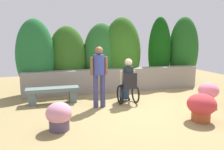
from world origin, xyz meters
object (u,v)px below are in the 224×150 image
at_px(person_in_wheelchair, 128,83).
at_px(flower_pot_red_accent, 201,106).
at_px(flower_pot_purple_near, 59,116).
at_px(flower_pot_terracotta_by_wall, 208,92).
at_px(person_standing_companion, 99,73).
at_px(stone_bench, 53,93).

distance_m(person_in_wheelchair, flower_pot_red_accent, 2.17).
height_order(flower_pot_purple_near, flower_pot_terracotta_by_wall, flower_pot_terracotta_by_wall).
bearing_deg(flower_pot_terracotta_by_wall, person_in_wheelchair, 158.10).
distance_m(person_standing_companion, flower_pot_red_accent, 2.70).
height_order(stone_bench, person_standing_companion, person_standing_companion).
bearing_deg(flower_pot_purple_near, flower_pot_red_accent, -7.55).
relative_size(person_in_wheelchair, flower_pot_red_accent, 2.03).
bearing_deg(flower_pot_red_accent, person_standing_companion, 140.10).
bearing_deg(stone_bench, flower_pot_purple_near, -89.82).
bearing_deg(flower_pot_terracotta_by_wall, flower_pot_purple_near, -172.49).
distance_m(stone_bench, person_in_wheelchair, 2.23).
height_order(stone_bench, flower_pot_red_accent, flower_pot_red_accent).
relative_size(stone_bench, person_in_wheelchair, 1.14).
bearing_deg(stone_bench, person_standing_companion, -33.89).
xyz_separation_m(flower_pot_terracotta_by_wall, flower_pot_red_accent, (-1.01, -0.97, -0.03)).
relative_size(flower_pot_terracotta_by_wall, flower_pot_red_accent, 1.00).
distance_m(flower_pot_terracotta_by_wall, flower_pot_red_accent, 1.40).
xyz_separation_m(flower_pot_purple_near, flower_pot_terracotta_by_wall, (4.18, 0.55, 0.08)).
distance_m(stone_bench, flower_pot_red_accent, 4.07).
bearing_deg(person_standing_companion, stone_bench, 133.60).
bearing_deg(flower_pot_purple_near, stone_bench, 91.86).
height_order(flower_pot_terracotta_by_wall, flower_pot_red_accent, flower_pot_terracotta_by_wall).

